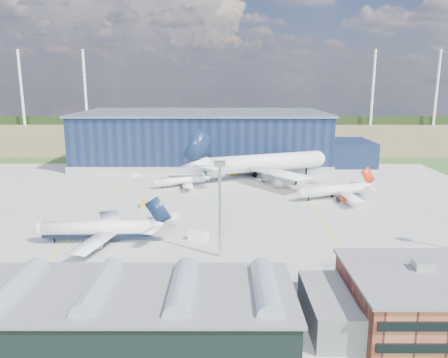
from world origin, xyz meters
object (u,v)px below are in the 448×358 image
Objects in this scene: airliner_widebody at (264,154)px; gse_van_c at (352,281)px; gse_cart_b at (136,175)px; airliner_regional at (181,177)px; gse_van_a at (198,236)px; airliner_navy at (97,221)px; gse_tug_c at (233,174)px; light_mast_center at (220,194)px; gse_tug_a at (145,204)px; hangar at (209,140)px; gse_cart_a at (175,216)px; airliner_red at (334,185)px; car_a at (170,289)px; car_b at (379,277)px.

airliner_widebody is 101.85m from gse_van_c.
gse_van_c reaches higher than gse_cart_b.
airliner_regional reaches higher than gse_van_a.
airliner_navy is 90.53m from airliner_widebody.
gse_van_a reaches higher than gse_tug_c.
airliner_navy reaches higher than gse_van_c.
light_mast_center reaches higher than gse_tug_c.
hangar is at bearing 69.61° from gse_tug_a.
gse_van_a is 81.92m from gse_tug_c.
gse_tug_a is at bearing 41.20° from gse_van_c.
gse_van_c is at bearing 93.29° from airliner_regional.
airliner_widebody is 37.74m from airliner_regional.
airliner_widebody is 22.62× the size of gse_cart_b.
airliner_regional reaches higher than gse_tug_c.
airliner_regional is at bearing 102.95° from light_mast_center.
airliner_regional is (-8.91, -54.80, -7.58)m from hangar.
gse_tug_c is (12.14, -32.80, -10.89)m from hangar.
light_mast_center is 86.97m from airliner_widebody.
hangar is 27.99× the size of gse_van_a.
airliner_navy reaches higher than gse_cart_a.
airliner_red is 85.82m from car_a.
airliner_regional is at bearing 33.59° from car_b.
gse_tug_a is 1.36× the size of gse_cart_b.
airliner_regional is (-16.10, 70.00, -11.39)m from light_mast_center.
gse_cart_a is (11.31, -12.53, -0.11)m from gse_tug_a.
light_mast_center reaches higher than airliner_widebody.
gse_cart_b is at bearing -130.69° from hangar.
gse_van_c is (21.89, -108.00, 0.61)m from gse_tug_c.
gse_cart_b is (-23.76, 59.52, -0.09)m from gse_cart_a.
gse_van_c is at bearing -96.99° from gse_tug_c.
gse_tug_c is (30.42, 49.92, -0.11)m from gse_tug_a.
airliner_widebody is 61.80m from gse_tug_a.
airliner_regional reaches higher than gse_cart_b.
gse_van_c is at bearing -76.41° from hangar.
gse_van_c is (58.55, -25.41, -4.51)m from airliner_navy.
gse_cart_a reaches higher than gse_cart_b.
airliner_red is (71.36, 42.59, -0.61)m from airliner_navy.
airliner_red is 61.47m from gse_van_a.
gse_van_c is at bearing 154.11° from airliner_navy.
airliner_navy reaches higher than airliner_regional.
airliner_red is at bearing 24.77° from gse_cart_a.
airliner_widebody is at bearing -125.68° from airliner_navy.
airliner_navy is at bearing -102.00° from hangar.
car_a is at bearing 99.99° from car_b.
airliner_regional is 29.17m from gse_cart_b.
airliner_widebody is at bearing -179.41° from airliner_regional.
airliner_navy is at bearing -144.34° from airliner_widebody.
airliner_red is 53.15m from gse_tug_c.
hangar is at bearing -32.12° from gse_cart_b.
hangar reaches higher than airliner_regional.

